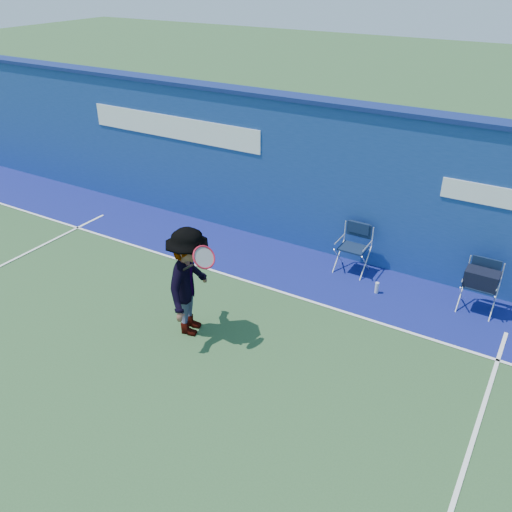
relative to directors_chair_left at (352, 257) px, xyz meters
The scene contains 8 objects.
ground 4.87m from the directors_chair_left, 108.64° to the right, with size 80.00×80.00×0.00m, color #2C4E2A.
stadium_wall 2.08m from the directors_chair_left, 158.93° to the left, with size 24.00×0.50×3.08m.
out_of_bounds_strip 1.66m from the directors_chair_left, 162.13° to the right, with size 24.00×1.80×0.01m, color navy.
court_lines 4.30m from the directors_chair_left, 111.21° to the right, with size 24.00×12.00×0.01m.
directors_chair_left is the anchor object (origin of this frame).
directors_chair_right 2.37m from the directors_chair_left, ahead, with size 0.55×0.49×0.92m.
water_bottle 0.90m from the directors_chair_left, 36.80° to the right, with size 0.07×0.07×0.22m, color silver.
tennis_player 3.54m from the directors_chair_left, 115.69° to the right, with size 1.07×1.34×1.84m.
Camera 1 is at (4.63, -4.21, 5.39)m, focal length 38.00 mm.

